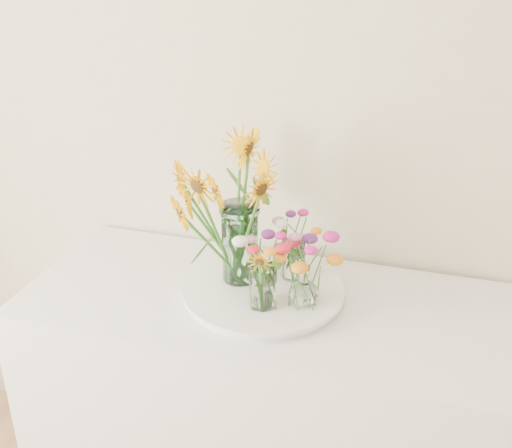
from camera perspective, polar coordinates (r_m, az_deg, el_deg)
name	(u,v)px	position (r m, az deg, el deg)	size (l,w,h in m)	color
counter	(265,421)	(2.12, 0.76, -17.09)	(1.40, 0.60, 0.90)	white
tray	(263,293)	(1.85, 0.67, -6.15)	(0.44, 0.44, 0.03)	white
mason_jar	(240,243)	(1.83, -1.45, -1.71)	(0.10, 0.10, 0.24)	#C0F5E6
sunflower_bouquet	(239,209)	(1.79, -1.49, 1.38)	(0.64, 0.64, 0.46)	#ECA404
small_vase_a	(263,287)	(1.73, 0.62, -5.59)	(0.07, 0.07, 0.13)	white
wildflower_posy_a	(263,272)	(1.71, 0.63, -4.30)	(0.18, 0.18, 0.22)	orange
small_vase_b	(304,285)	(1.75, 4.28, -5.46)	(0.08, 0.08, 0.12)	white
wildflower_posy_b	(304,271)	(1.73, 4.33, -4.18)	(0.23, 0.23, 0.21)	orange
small_vase_c	(293,260)	(1.88, 3.32, -3.19)	(0.07, 0.07, 0.12)	white
wildflower_posy_c	(293,246)	(1.86, 3.35, -1.97)	(0.18, 0.18, 0.21)	orange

